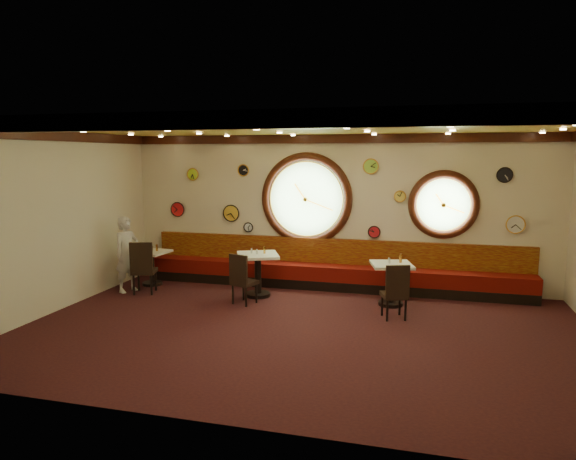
# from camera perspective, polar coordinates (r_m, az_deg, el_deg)

# --- Properties ---
(floor) EXTENTS (9.00, 6.00, 0.00)m
(floor) POSITION_cam_1_polar(r_m,az_deg,el_deg) (8.33, 1.48, -11.16)
(floor) COLOR black
(floor) RESTS_ON ground
(ceiling) EXTENTS (9.00, 6.00, 0.02)m
(ceiling) POSITION_cam_1_polar(r_m,az_deg,el_deg) (7.86, 1.57, 11.40)
(ceiling) COLOR gold
(ceiling) RESTS_ON wall_back
(wall_back) EXTENTS (9.00, 0.02, 3.20)m
(wall_back) POSITION_cam_1_polar(r_m,az_deg,el_deg) (10.86, 5.16, 2.06)
(wall_back) COLOR beige
(wall_back) RESTS_ON floor
(wall_front) EXTENTS (9.00, 0.02, 3.20)m
(wall_front) POSITION_cam_1_polar(r_m,az_deg,el_deg) (5.12, -6.23, -5.04)
(wall_front) COLOR beige
(wall_front) RESTS_ON floor
(wall_left) EXTENTS (0.02, 6.00, 3.20)m
(wall_left) POSITION_cam_1_polar(r_m,az_deg,el_deg) (9.97, -24.54, 0.79)
(wall_left) COLOR beige
(wall_left) RESTS_ON floor
(molding_back) EXTENTS (9.00, 0.10, 0.18)m
(molding_back) POSITION_cam_1_polar(r_m,az_deg,el_deg) (10.75, 5.22, 10.06)
(molding_back) COLOR black
(molding_back) RESTS_ON wall_back
(molding_front) EXTENTS (9.00, 0.10, 0.18)m
(molding_front) POSITION_cam_1_polar(r_m,az_deg,el_deg) (5.04, -6.30, 12.06)
(molding_front) COLOR black
(molding_front) RESTS_ON wall_back
(molding_left) EXTENTS (0.10, 6.00, 0.18)m
(molding_left) POSITION_cam_1_polar(r_m,az_deg,el_deg) (9.88, -24.84, 9.50)
(molding_left) COLOR black
(molding_left) RESTS_ON wall_back
(banquette_base) EXTENTS (8.00, 0.55, 0.20)m
(banquette_base) POSITION_cam_1_polar(r_m,az_deg,el_deg) (10.85, 4.80, -5.99)
(banquette_base) COLOR black
(banquette_base) RESTS_ON floor
(banquette_seat) EXTENTS (8.00, 0.55, 0.30)m
(banquette_seat) POSITION_cam_1_polar(r_m,az_deg,el_deg) (10.79, 4.82, -4.70)
(banquette_seat) COLOR #580A07
(banquette_seat) RESTS_ON banquette_base
(banquette_back) EXTENTS (8.00, 0.10, 0.55)m
(banquette_back) POSITION_cam_1_polar(r_m,az_deg,el_deg) (10.92, 5.04, -2.40)
(banquette_back) COLOR #630E07
(banquette_back) RESTS_ON wall_back
(porthole_left_glass) EXTENTS (1.66, 0.02, 1.66)m
(porthole_left_glass) POSITION_cam_1_polar(r_m,az_deg,el_deg) (10.94, 2.06, 3.46)
(porthole_left_glass) COLOR #87BC71
(porthole_left_glass) RESTS_ON wall_back
(porthole_left_frame) EXTENTS (1.98, 0.18, 1.98)m
(porthole_left_frame) POSITION_cam_1_polar(r_m,az_deg,el_deg) (10.93, 2.05, 3.45)
(porthole_left_frame) COLOR black
(porthole_left_frame) RESTS_ON wall_back
(porthole_left_ring) EXTENTS (1.61, 0.03, 1.61)m
(porthole_left_ring) POSITION_cam_1_polar(r_m,az_deg,el_deg) (10.90, 2.01, 3.44)
(porthole_left_ring) COLOR gold
(porthole_left_ring) RESTS_ON wall_back
(porthole_right_glass) EXTENTS (1.10, 0.02, 1.10)m
(porthole_right_glass) POSITION_cam_1_polar(r_m,az_deg,el_deg) (10.69, 16.88, 2.72)
(porthole_right_glass) COLOR #87BC71
(porthole_right_glass) RESTS_ON wall_back
(porthole_right_frame) EXTENTS (1.38, 0.18, 1.38)m
(porthole_right_frame) POSITION_cam_1_polar(r_m,az_deg,el_deg) (10.68, 16.88, 2.71)
(porthole_right_frame) COLOR black
(porthole_right_frame) RESTS_ON wall_back
(porthole_right_ring) EXTENTS (1.09, 0.03, 1.09)m
(porthole_right_ring) POSITION_cam_1_polar(r_m,az_deg,el_deg) (10.65, 16.89, 2.70)
(porthole_right_ring) COLOR gold
(porthole_right_ring) RESTS_ON wall_back
(wall_clock_0) EXTENTS (0.36, 0.03, 0.36)m
(wall_clock_0) POSITION_cam_1_polar(r_m,az_deg,el_deg) (11.44, -6.32, 1.86)
(wall_clock_0) COLOR gold
(wall_clock_0) RESTS_ON wall_back
(wall_clock_1) EXTENTS (0.22, 0.03, 0.22)m
(wall_clock_1) POSITION_cam_1_polar(r_m,az_deg,el_deg) (10.65, 12.34, 3.67)
(wall_clock_1) COLOR #DBC249
(wall_clock_1) RESTS_ON wall_back
(wall_clock_2) EXTENTS (0.30, 0.03, 0.30)m
(wall_clock_2) POSITION_cam_1_polar(r_m,az_deg,el_deg) (10.66, 9.19, 7.00)
(wall_clock_2) COLOR #9DDB44
(wall_clock_2) RESTS_ON wall_back
(wall_clock_3) EXTENTS (0.32, 0.03, 0.32)m
(wall_clock_3) POSITION_cam_1_polar(r_m,az_deg,el_deg) (11.96, -12.16, 2.25)
(wall_clock_3) COLOR red
(wall_clock_3) RESTS_ON wall_back
(wall_clock_4) EXTENTS (0.24, 0.03, 0.24)m
(wall_clock_4) POSITION_cam_1_polar(r_m,az_deg,el_deg) (10.76, 9.56, -0.22)
(wall_clock_4) COLOR red
(wall_clock_4) RESTS_ON wall_back
(wall_clock_5) EXTENTS (0.24, 0.03, 0.24)m
(wall_clock_5) POSITION_cam_1_polar(r_m,az_deg,el_deg) (11.27, -4.97, 6.63)
(wall_clock_5) COLOR black
(wall_clock_5) RESTS_ON wall_back
(wall_clock_6) EXTENTS (0.28, 0.03, 0.28)m
(wall_clock_6) POSITION_cam_1_polar(r_m,az_deg,el_deg) (10.72, 22.94, 5.65)
(wall_clock_6) COLOR black
(wall_clock_6) RESTS_ON wall_back
(wall_clock_7) EXTENTS (0.20, 0.03, 0.20)m
(wall_clock_7) POSITION_cam_1_polar(r_m,az_deg,el_deg) (11.34, -4.41, 0.30)
(wall_clock_7) COLOR white
(wall_clock_7) RESTS_ON wall_back
(wall_clock_8) EXTENTS (0.34, 0.03, 0.34)m
(wall_clock_8) POSITION_cam_1_polar(r_m,az_deg,el_deg) (10.83, 23.96, 0.56)
(wall_clock_8) COLOR silver
(wall_clock_8) RESTS_ON wall_back
(wall_clock_9) EXTENTS (0.26, 0.03, 0.26)m
(wall_clock_9) POSITION_cam_1_polar(r_m,az_deg,el_deg) (11.73, -10.52, 6.10)
(wall_clock_9) COLOR #AED42A
(wall_clock_9) RESTS_ON wall_back
(table_a) EXTENTS (0.74, 0.74, 0.74)m
(table_a) POSITION_cam_1_polar(r_m,az_deg,el_deg) (11.43, -14.91, -3.62)
(table_a) COLOR black
(table_a) RESTS_ON floor
(table_b) EXTENTS (1.02, 1.02, 0.86)m
(table_b) POSITION_cam_1_polar(r_m,az_deg,el_deg) (10.17, -3.37, -4.41)
(table_b) COLOR black
(table_b) RESTS_ON floor
(table_c) EXTENTS (0.88, 0.88, 0.80)m
(table_c) POSITION_cam_1_polar(r_m,az_deg,el_deg) (9.74, 11.40, -5.35)
(table_c) COLOR black
(table_c) RESTS_ON floor
(chair_a) EXTENTS (0.55, 0.55, 0.66)m
(chair_a) POSITION_cam_1_polar(r_m,az_deg,el_deg) (10.69, -15.83, -3.68)
(chair_a) COLOR black
(chair_a) RESTS_ON floor
(chair_b) EXTENTS (0.51, 0.51, 0.60)m
(chair_b) POSITION_cam_1_polar(r_m,az_deg,el_deg) (9.62, -5.19, -5.09)
(chair_b) COLOR black
(chair_b) RESTS_ON floor
(chair_c) EXTENTS (0.52, 0.52, 0.60)m
(chair_c) POSITION_cam_1_polar(r_m,az_deg,el_deg) (8.90, 11.89, -6.34)
(chair_c) COLOR black
(chair_c) RESTS_ON floor
(condiment_a_salt) EXTENTS (0.03, 0.03, 0.09)m
(condiment_a_salt) POSITION_cam_1_polar(r_m,az_deg,el_deg) (11.52, -15.21, -1.94)
(condiment_a_salt) COLOR silver
(condiment_a_salt) RESTS_ON table_a
(condiment_b_salt) EXTENTS (0.04, 0.04, 0.10)m
(condiment_b_salt) POSITION_cam_1_polar(r_m,az_deg,el_deg) (10.16, -4.08, -2.30)
(condiment_b_salt) COLOR silver
(condiment_b_salt) RESTS_ON table_b
(condiment_c_salt) EXTENTS (0.03, 0.03, 0.09)m
(condiment_c_salt) POSITION_cam_1_polar(r_m,az_deg,el_deg) (9.75, 11.14, -3.28)
(condiment_c_salt) COLOR silver
(condiment_c_salt) RESTS_ON table_c
(condiment_a_pepper) EXTENTS (0.04, 0.04, 0.11)m
(condiment_a_pepper) POSITION_cam_1_polar(r_m,az_deg,el_deg) (11.33, -14.88, -2.03)
(condiment_a_pepper) COLOR silver
(condiment_a_pepper) RESTS_ON table_a
(condiment_b_pepper) EXTENTS (0.04, 0.04, 0.10)m
(condiment_b_pepper) POSITION_cam_1_polar(r_m,az_deg,el_deg) (10.06, -3.47, -2.42)
(condiment_b_pepper) COLOR silver
(condiment_b_pepper) RESTS_ON table_b
(condiment_c_pepper) EXTENTS (0.03, 0.03, 0.10)m
(condiment_c_pepper) POSITION_cam_1_polar(r_m,az_deg,el_deg) (9.66, 11.22, -3.38)
(condiment_c_pepper) COLOR silver
(condiment_c_pepper) RESTS_ON table_c
(condiment_a_bottle) EXTENTS (0.04, 0.04, 0.14)m
(condiment_a_bottle) POSITION_cam_1_polar(r_m,az_deg,el_deg) (11.35, -14.38, -1.91)
(condiment_a_bottle) COLOR gold
(condiment_a_bottle) RESTS_ON table_a
(condiment_b_bottle) EXTENTS (0.04, 0.04, 0.14)m
(condiment_b_bottle) POSITION_cam_1_polar(r_m,az_deg,el_deg) (10.12, -2.64, -2.22)
(condiment_b_bottle) COLOR gold
(condiment_b_bottle) RESTS_ON table_b
(condiment_c_bottle) EXTENTS (0.05, 0.05, 0.17)m
(condiment_c_bottle) POSITION_cam_1_polar(r_m,az_deg,el_deg) (9.77, 12.41, -3.07)
(condiment_c_bottle) COLOR #C57E2E
(condiment_c_bottle) RESTS_ON table_c
(waiter) EXTENTS (0.54, 0.66, 1.55)m
(waiter) POSITION_cam_1_polar(r_m,az_deg,el_deg) (10.97, -17.45, -2.58)
(waiter) COLOR silver
(waiter) RESTS_ON floor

